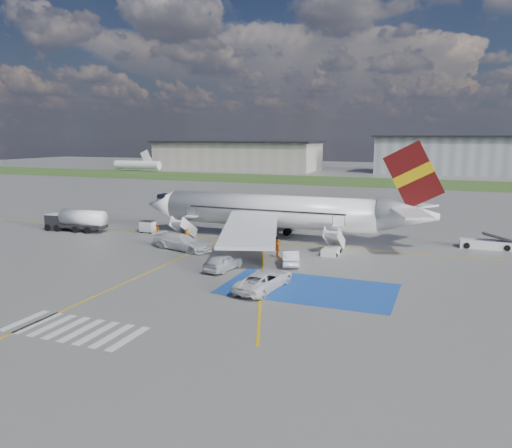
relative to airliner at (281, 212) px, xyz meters
The scene contains 22 objects.
ground 14.48m from the airliner, 96.14° to the right, with size 400.00×400.00×0.00m, color #60605E.
grass_strip 81.08m from the airliner, 91.06° to the left, with size 400.00×30.00×0.01m, color #2D4C1E.
taxiway_line_main 4.21m from the airliner, 126.97° to the right, with size 120.00×0.20×0.01m, color gold.
taxiway_line_cross 25.10m from the airliner, 105.17° to the right, with size 0.20×60.00×0.01m, color gold.
taxiway_line_diag 4.21m from the airliner, 126.97° to the right, with size 0.20×60.00×0.01m, color gold.
staging_box 20.19m from the airliner, 64.74° to the right, with size 14.00×8.00×0.01m, color #1B48A4.
crosswalk 32.35m from the airliner, 95.90° to the right, with size 9.00×4.00×0.01m.
terminal_west 129.04m from the airliner, 115.97° to the left, with size 60.00×22.00×10.00m, color gray.
terminal_centre 122.43m from the airliner, 81.31° to the left, with size 48.00×18.00×12.00m, color gray.
airliner is the anchor object (origin of this frame).
airstairs_fwd 12.52m from the airliner, 154.30° to the right, with size 1.90×5.20×3.60m.
airstairs_aft 9.59m from the airliner, 35.25° to the right, with size 1.90×5.20×3.60m.
fuel_tanker 27.13m from the airliner, 169.62° to the right, with size 8.49×2.81×2.85m.
gpu_cart 17.75m from the airliner, behind, with size 1.89×1.26×1.54m.
belt_loader 23.40m from the airliner, ahead, with size 5.93×2.47×1.75m.
car_silver_a 15.63m from the airliner, 91.66° to the right, with size 1.87×4.66×1.59m, color silver.
car_silver_b 12.46m from the airliner, 66.82° to the right, with size 1.55×4.45×1.47m, color silver.
van_white_a 20.16m from the airliner, 75.16° to the right, with size 2.50×5.42×2.03m, color silver.
van_white_b 12.69m from the airliner, 131.64° to the right, with size 2.32×5.71×2.24m, color white.
crew_fwd 11.50m from the airliner, 146.88° to the right, with size 0.64×0.42×1.76m, color orange.
crew_nose 15.68m from the airliner, 165.51° to the right, with size 0.74×0.58×1.53m, color orange.
crew_aft 9.58m from the airliner, 73.21° to the right, with size 1.12×0.47×1.91m, color orange.
Camera 1 is at (20.37, -42.15, 12.34)m, focal length 35.00 mm.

